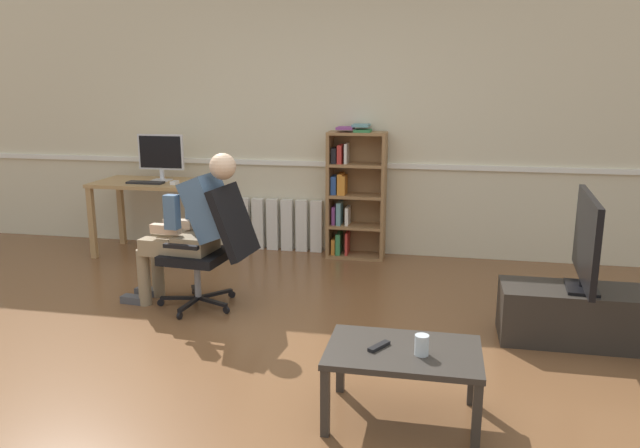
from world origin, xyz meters
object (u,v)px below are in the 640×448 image
Objects in this scene: keyboard at (145,183)px; radiator at (280,225)px; computer_mouse at (174,183)px; tv_stand at (579,315)px; office_chair at (213,243)px; spare_remote at (379,346)px; tv_screen at (587,241)px; imac_monitor at (161,154)px; coffee_table at (403,358)px; person_seated at (191,226)px; drinking_glass at (422,345)px; computer_desk at (152,192)px; bookshelf at (353,194)px.

keyboard reaches higher than radiator.
computer_mouse is 1.17m from radiator.
radiator is at bearing 144.21° from tv_stand.
office_chair reaches higher than tv_stand.
computer_mouse is at bearing 162.55° from spare_remote.
tv_stand is (2.66, -0.12, -0.34)m from office_chair.
imac_monitor is at bearing 72.42° from tv_screen.
coffee_table is at bearing 142.95° from tv_screen.
office_chair reaches higher than computer_mouse.
person_seated reaches higher than tv_screen.
drinking_glass is at bearing 57.69° from person_seated.
keyboard is 0.30× the size of person_seated.
computer_desk is 10.76× the size of drinking_glass.
bookshelf reaches higher than computer_desk.
person_seated is 2.85m from tv_screen.
tv_screen is at bearing -5.02° from tv_stand.
keyboard is 0.30m from computer_mouse.
bookshelf is 1.36× the size of office_chair.
office_chair is (-0.85, -1.66, -0.12)m from bookshelf.
radiator is 3.45m from coffee_table.
bookshelf reaches higher than keyboard.
imac_monitor reaches higher than coffee_table.
spare_remote is at bearing -48.63° from computer_mouse.
imac_monitor is 3.23× the size of spare_remote.
spare_remote is (-1.24, -1.24, -0.31)m from tv_screen.
coffee_table is (-1.11, -1.23, 0.16)m from tv_stand.
tv_stand is (2.84, -0.14, -0.46)m from person_seated.
bookshelf is 3.09m from spare_remote.
computer_mouse reaches higher than spare_remote.
tv_stand is at bearing -21.15° from computer_mouse.
bookshelf reaches higher than drinking_glass.
imac_monitor reaches higher than tv_stand.
drinking_glass is at bearing -43.04° from keyboard.
computer_desk is at bearing -171.78° from bookshelf.
radiator is 6.07× the size of spare_remote.
imac_monitor is 1.32× the size of keyboard.
drinking_glass is at bearing -44.50° from computer_desk.
computer_desk is 1.25× the size of radiator.
bookshelf is (1.72, 0.41, -0.13)m from computer_mouse.
computer_mouse is 1.54m from office_chair.
computer_desk is 0.35m from computer_mouse.
radiator reaches higher than spare_remote.
tv_screen is at bearing -35.77° from radiator.
tv_stand is 6.94× the size of spare_remote.
tv_screen is (3.84, -1.35, -0.05)m from keyboard.
person_seated is 1.30× the size of tv_screen.
coffee_table is at bearing 34.19° from spare_remote.
spare_remote is (2.30, -2.61, -0.37)m from computer_mouse.
person_seated reaches higher than coffee_table.
tv_screen is 1.66m from drinking_glass.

